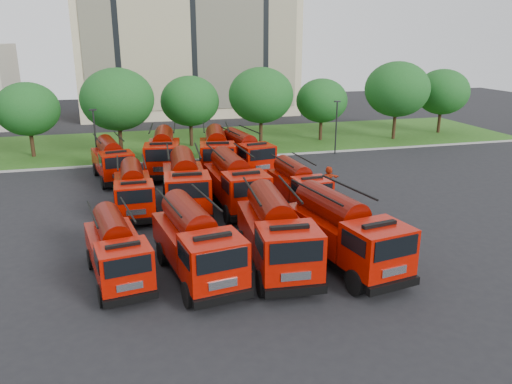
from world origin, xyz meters
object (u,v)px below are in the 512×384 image
at_px(fire_truck_0, 117,249).
at_px(firefighter_5, 328,191).
at_px(firefighter_4, 171,261).
at_px(fire_truck_2, 276,233).
at_px(firefighter_2, 347,283).
at_px(fire_truck_9, 163,152).
at_px(fire_truck_8, 112,160).
at_px(firefighter_1, 245,289).
at_px(fire_truck_10, 217,152).
at_px(fire_truck_4, 133,190).
at_px(fire_truck_5, 185,183).
at_px(firefighter_0, 281,279).
at_px(fire_truck_6, 235,182).
at_px(fire_truck_3, 344,232).
at_px(fire_truck_7, 298,185).
at_px(fire_truck_11, 245,153).
at_px(fire_truck_1, 196,242).
at_px(firefighter_3, 343,233).

distance_m(fire_truck_0, firefighter_5, 18.32).
bearing_deg(firefighter_4, fire_truck_0, 54.74).
relative_size(fire_truck_2, firefighter_2, 4.74).
relative_size(firefighter_2, firefighter_4, 0.89).
bearing_deg(fire_truck_9, fire_truck_8, -161.08).
height_order(fire_truck_2, firefighter_1, fire_truck_2).
xyz_separation_m(fire_truck_10, firefighter_1, (-2.47, -20.05, -1.80)).
bearing_deg(fire_truck_10, fire_truck_4, -121.72).
height_order(fire_truck_5, fire_truck_9, fire_truck_5).
xyz_separation_m(fire_truck_9, firefighter_0, (3.62, -20.70, -1.76)).
relative_size(firefighter_1, firefighter_2, 0.90).
height_order(fire_truck_6, firefighter_5, fire_truck_6).
relative_size(fire_truck_2, fire_truck_3, 0.98).
bearing_deg(fire_truck_6, fire_truck_5, 168.39).
bearing_deg(fire_truck_6, fire_truck_8, 127.46).
distance_m(fire_truck_7, firefighter_5, 4.43).
xyz_separation_m(fire_truck_9, firefighter_5, (11.25, -8.15, -1.76)).
bearing_deg(fire_truck_6, fire_truck_9, 107.58).
xyz_separation_m(fire_truck_10, firefighter_5, (6.99, -7.01, -1.80)).
bearing_deg(firefighter_4, fire_truck_5, -75.15).
height_order(fire_truck_6, fire_truck_8, fire_truck_6).
relative_size(fire_truck_6, firefighter_0, 4.34).
distance_m(fire_truck_8, firefighter_5, 17.05).
distance_m(fire_truck_2, fire_truck_9, 19.63).
bearing_deg(fire_truck_0, firefighter_5, 25.82).
distance_m(fire_truck_4, firefighter_4, 8.24).
distance_m(fire_truck_0, fire_truck_7, 14.09).
relative_size(fire_truck_8, firefighter_5, 3.85).
xyz_separation_m(fire_truck_3, fire_truck_6, (-3.25, 9.91, -0.01)).
xyz_separation_m(fire_truck_8, firefighter_0, (7.69, -19.84, -1.57)).
bearing_deg(fire_truck_7, fire_truck_11, 94.03).
relative_size(fire_truck_1, fire_truck_9, 0.97).
xyz_separation_m(fire_truck_2, fire_truck_8, (-7.88, 18.39, -0.21)).
bearing_deg(fire_truck_10, firefighter_1, -88.66).
xyz_separation_m(fire_truck_5, firefighter_2, (5.86, -12.30, -1.79)).
bearing_deg(fire_truck_5, fire_truck_10, 70.29).
xyz_separation_m(fire_truck_3, fire_truck_9, (-7.08, 19.95, -0.01)).
xyz_separation_m(fire_truck_5, fire_truck_7, (7.35, -1.18, -0.34)).
xyz_separation_m(firefighter_1, firefighter_4, (-2.95, 3.85, 0.00)).
bearing_deg(fire_truck_6, fire_truck_1, -116.31).
bearing_deg(fire_truck_1, firefighter_3, 9.87).
xyz_separation_m(fire_truck_11, firefighter_2, (-0.13, -20.54, -1.65)).
bearing_deg(fire_truck_8, fire_truck_1, -87.84).
bearing_deg(firefighter_2, fire_truck_4, 54.31).
relative_size(fire_truck_1, firefighter_3, 5.06).
bearing_deg(fire_truck_0, fire_truck_8, 82.00).
height_order(fire_truck_5, firefighter_3, fire_truck_5).
distance_m(fire_truck_10, firefighter_5, 10.07).
distance_m(fire_truck_7, firefighter_4, 11.35).
relative_size(fire_truck_10, firefighter_4, 4.36).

